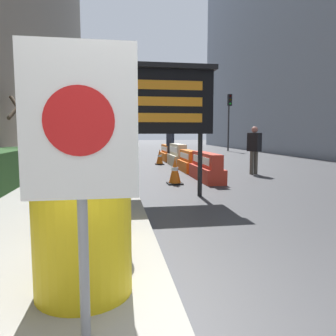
{
  "coord_description": "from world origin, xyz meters",
  "views": [
    {
      "loc": [
        -0.48,
        -1.83,
        1.4
      ],
      "look_at": [
        1.32,
        9.07,
        0.2
      ],
      "focal_mm": 35.0,
      "sensor_mm": 36.0,
      "label": 1
    }
  ],
  "objects_px": {
    "barrel_drum_middle": "(96,205)",
    "pedestrian_worker": "(170,142)",
    "barrel_drum_foreground": "(83,235)",
    "message_board": "(155,100)",
    "traffic_light_far_side": "(229,110)",
    "jersey_barrier_cream": "(178,156)",
    "barrel_drum_back": "(89,189)",
    "traffic_cone_near": "(160,157)",
    "traffic_light_near_curb": "(130,104)",
    "jersey_barrier_red_striped": "(206,168)",
    "warning_sign": "(80,141)",
    "jersey_barrier_orange_near": "(168,154)",
    "pedestrian_passerby": "(254,146)",
    "jersey_barrier_orange_far": "(189,162)",
    "traffic_cone_mid": "(175,171)"
  },
  "relations": [
    {
      "from": "barrel_drum_foreground",
      "to": "message_board",
      "type": "height_order",
      "value": "message_board"
    },
    {
      "from": "pedestrian_passerby",
      "to": "warning_sign",
      "type": "bearing_deg",
      "value": -58.61
    },
    {
      "from": "jersey_barrier_cream",
      "to": "pedestrian_passerby",
      "type": "xyz_separation_m",
      "value": [
        1.97,
        -3.28,
        0.54
      ]
    },
    {
      "from": "warning_sign",
      "to": "pedestrian_worker",
      "type": "bearing_deg",
      "value": 78.04
    },
    {
      "from": "traffic_cone_near",
      "to": "pedestrian_passerby",
      "type": "height_order",
      "value": "pedestrian_passerby"
    },
    {
      "from": "barrel_drum_middle",
      "to": "barrel_drum_back",
      "type": "relative_size",
      "value": 1.0
    },
    {
      "from": "jersey_barrier_orange_near",
      "to": "pedestrian_worker",
      "type": "height_order",
      "value": "pedestrian_worker"
    },
    {
      "from": "jersey_barrier_orange_near",
      "to": "warning_sign",
      "type": "bearing_deg",
      "value": -101.3
    },
    {
      "from": "pedestrian_worker",
      "to": "traffic_light_far_side",
      "type": "bearing_deg",
      "value": -6.67
    },
    {
      "from": "traffic_cone_mid",
      "to": "warning_sign",
      "type": "bearing_deg",
      "value": -104.99
    },
    {
      "from": "barrel_drum_middle",
      "to": "jersey_barrier_orange_far",
      "type": "relative_size",
      "value": 0.55
    },
    {
      "from": "jersey_barrier_red_striped",
      "to": "pedestrian_passerby",
      "type": "distance_m",
      "value": 2.33
    },
    {
      "from": "jersey_barrier_orange_far",
      "to": "traffic_light_far_side",
      "type": "bearing_deg",
      "value": 64.2
    },
    {
      "from": "message_board",
      "to": "barrel_drum_back",
      "type": "bearing_deg",
      "value": -119.33
    },
    {
      "from": "barrel_drum_foreground",
      "to": "traffic_cone_near",
      "type": "height_order",
      "value": "barrel_drum_foreground"
    },
    {
      "from": "jersey_barrier_orange_near",
      "to": "barrel_drum_foreground",
      "type": "bearing_deg",
      "value": -102.12
    },
    {
      "from": "jersey_barrier_orange_far",
      "to": "traffic_light_near_curb",
      "type": "distance_m",
      "value": 9.57
    },
    {
      "from": "barrel_drum_foreground",
      "to": "message_board",
      "type": "distance_m",
      "value": 4.72
    },
    {
      "from": "jersey_barrier_orange_far",
      "to": "traffic_cone_mid",
      "type": "xyz_separation_m",
      "value": [
        -1.04,
        -2.85,
        0.02
      ]
    },
    {
      "from": "barrel_drum_middle",
      "to": "pedestrian_worker",
      "type": "xyz_separation_m",
      "value": [
        2.82,
        11.43,
        0.36
      ]
    },
    {
      "from": "traffic_light_near_curb",
      "to": "jersey_barrier_red_striped",
      "type": "bearing_deg",
      "value": -81.63
    },
    {
      "from": "barrel_drum_middle",
      "to": "jersey_barrier_cream",
      "type": "xyz_separation_m",
      "value": [
        2.88,
        9.95,
        -0.19
      ]
    },
    {
      "from": "barrel_drum_middle",
      "to": "barrel_drum_foreground",
      "type": "bearing_deg",
      "value": -92.26
    },
    {
      "from": "barrel_drum_foreground",
      "to": "jersey_barrier_orange_far",
      "type": "distance_m",
      "value": 9.39
    },
    {
      "from": "barrel_drum_middle",
      "to": "traffic_cone_mid",
      "type": "height_order",
      "value": "barrel_drum_middle"
    },
    {
      "from": "pedestrian_passerby",
      "to": "barrel_drum_foreground",
      "type": "bearing_deg",
      "value": -61.08
    },
    {
      "from": "barrel_drum_middle",
      "to": "jersey_barrier_cream",
      "type": "relative_size",
      "value": 0.47
    },
    {
      "from": "jersey_barrier_orange_far",
      "to": "traffic_light_far_side",
      "type": "xyz_separation_m",
      "value": [
        5.92,
        12.25,
        2.73
      ]
    },
    {
      "from": "barrel_drum_back",
      "to": "warning_sign",
      "type": "height_order",
      "value": "warning_sign"
    },
    {
      "from": "jersey_barrier_orange_near",
      "to": "traffic_cone_near",
      "type": "xyz_separation_m",
      "value": [
        -0.69,
        -2.0,
        -0.02
      ]
    },
    {
      "from": "barrel_drum_foreground",
      "to": "jersey_barrier_red_striped",
      "type": "xyz_separation_m",
      "value": [
        2.92,
        6.64,
        -0.23
      ]
    },
    {
      "from": "warning_sign",
      "to": "traffic_light_near_curb",
      "type": "distance_m",
      "value": 18.73
    },
    {
      "from": "barrel_drum_back",
      "to": "traffic_light_far_side",
      "type": "distance_m",
      "value": 21.17
    },
    {
      "from": "barrel_drum_middle",
      "to": "traffic_light_far_side",
      "type": "height_order",
      "value": "traffic_light_far_side"
    },
    {
      "from": "barrel_drum_back",
      "to": "message_board",
      "type": "relative_size",
      "value": 0.33
    },
    {
      "from": "traffic_cone_near",
      "to": "traffic_light_near_curb",
      "type": "xyz_separation_m",
      "value": [
        -0.97,
        6.33,
        2.79
      ]
    },
    {
      "from": "barrel_drum_back",
      "to": "warning_sign",
      "type": "relative_size",
      "value": 0.52
    },
    {
      "from": "barrel_drum_back",
      "to": "message_board",
      "type": "height_order",
      "value": "message_board"
    },
    {
      "from": "barrel_drum_middle",
      "to": "message_board",
      "type": "bearing_deg",
      "value": 71.69
    },
    {
      "from": "jersey_barrier_red_striped",
      "to": "traffic_light_far_side",
      "type": "distance_m",
      "value": 15.92
    },
    {
      "from": "barrel_drum_foreground",
      "to": "jersey_barrier_red_striped",
      "type": "height_order",
      "value": "barrel_drum_foreground"
    },
    {
      "from": "jersey_barrier_red_striped",
      "to": "traffic_cone_near",
      "type": "relative_size",
      "value": 3.17
    },
    {
      "from": "traffic_cone_near",
      "to": "traffic_light_far_side",
      "type": "xyz_separation_m",
      "value": [
        6.62,
        9.58,
        2.73
      ]
    },
    {
      "from": "barrel_drum_back",
      "to": "traffic_light_near_curb",
      "type": "bearing_deg",
      "value": 85.06
    },
    {
      "from": "jersey_barrier_orange_far",
      "to": "traffic_light_far_side",
      "type": "distance_m",
      "value": 13.88
    },
    {
      "from": "message_board",
      "to": "traffic_light_far_side",
      "type": "height_order",
      "value": "traffic_light_far_side"
    },
    {
      "from": "warning_sign",
      "to": "pedestrian_passerby",
      "type": "distance_m",
      "value": 9.71
    },
    {
      "from": "barrel_drum_back",
      "to": "pedestrian_worker",
      "type": "relative_size",
      "value": 0.57
    },
    {
      "from": "jersey_barrier_red_striped",
      "to": "warning_sign",
      "type": "bearing_deg",
      "value": -111.28
    },
    {
      "from": "jersey_barrier_cream",
      "to": "jersey_barrier_orange_near",
      "type": "height_order",
      "value": "jersey_barrier_cream"
    }
  ]
}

